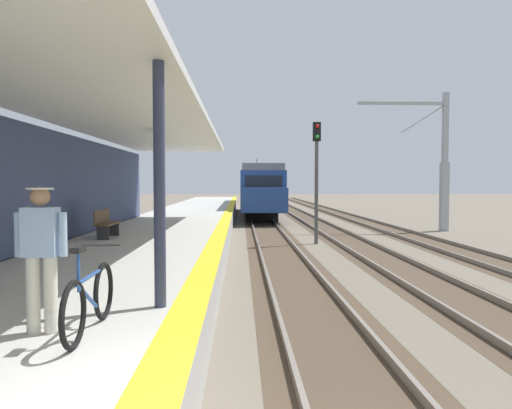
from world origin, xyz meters
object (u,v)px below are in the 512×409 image
approaching_train (259,188)px  platform_bench (106,223)px  commuter_person (41,251)px  bicycle_beside_commuter (90,299)px  rail_signal_post (317,169)px  catenary_pylon_far_side (439,165)px

approaching_train → platform_bench: approaching_train is taller
commuter_person → bicycle_beside_commuter: 0.77m
rail_signal_post → catenary_pylon_far_side: 9.25m
bicycle_beside_commuter → commuter_person: bearing=177.8°
approaching_train → bicycle_beside_commuter: size_ratio=10.77×
rail_signal_post → platform_bench: 9.36m
approaching_train → catenary_pylon_far_side: (9.34, -12.74, 1.43)m
platform_bench → bicycle_beside_commuter: bearing=-75.6°
bicycle_beside_commuter → catenary_pylon_far_side: (12.51, 20.39, 2.31)m
commuter_person → catenary_pylon_far_side: 24.26m
commuter_person → catenary_pylon_far_side: catenary_pylon_far_side is taller
rail_signal_post → catenary_pylon_far_side: (7.54, 5.35, 0.41)m
approaching_train → commuter_person: approaching_train is taller
rail_signal_post → catenary_pylon_far_side: catenary_pylon_far_side is taller
bicycle_beside_commuter → platform_bench: 10.03m
catenary_pylon_far_side → platform_bench: size_ratio=4.69×
platform_bench → catenary_pylon_far_side: bearing=35.4°
rail_signal_post → platform_bench: size_ratio=3.25×
commuter_person → platform_bench: bearing=101.4°
bicycle_beside_commuter → platform_bench: bearing=104.4°
approaching_train → rail_signal_post: (1.81, -18.09, 1.02)m
approaching_train → rail_signal_post: 18.21m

